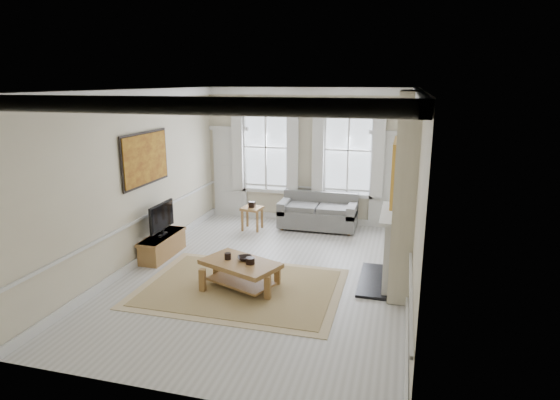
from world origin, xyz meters
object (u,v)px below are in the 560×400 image
(sofa, at_px, (318,214))
(side_table, at_px, (252,212))
(tv_stand, at_px, (163,246))
(coffee_table, at_px, (240,266))

(sofa, bearing_deg, side_table, -160.50)
(side_table, relative_size, tv_stand, 0.44)
(sofa, bearing_deg, coffee_table, -100.05)
(sofa, relative_size, side_table, 3.32)
(sofa, distance_m, side_table, 1.63)
(side_table, xyz_separation_m, tv_stand, (-1.22, -2.21, -0.22))
(sofa, relative_size, coffee_table, 1.23)
(side_table, xyz_separation_m, coffee_table, (0.86, -3.26, -0.04))
(side_table, distance_m, coffee_table, 3.37)
(sofa, relative_size, tv_stand, 1.46)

